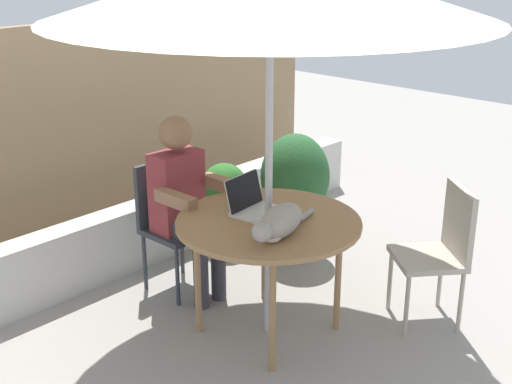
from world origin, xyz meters
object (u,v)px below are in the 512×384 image
(patio_table, at_px, (268,229))
(chair_empty, at_px, (442,244))
(person_seated, at_px, (184,197))
(potted_plant_near_fence, at_px, (295,187))
(potted_plant_by_chair, at_px, (224,198))
(cat, at_px, (279,223))
(laptop, at_px, (251,201))
(chair_occupied, at_px, (170,215))

(patio_table, height_order, chair_empty, chair_empty)
(person_seated, bearing_deg, potted_plant_near_fence, -7.65)
(potted_plant_by_chair, bearing_deg, patio_table, -123.54)
(cat, bearing_deg, chair_empty, -27.33)
(potted_plant_near_fence, bearing_deg, person_seated, 172.35)
(potted_plant_near_fence, bearing_deg, patio_table, -148.15)
(potted_plant_near_fence, bearing_deg, cat, -144.19)
(laptop, bearing_deg, chair_empty, -47.88)
(chair_occupied, relative_size, potted_plant_near_fence, 0.94)
(chair_empty, relative_size, laptop, 2.75)
(chair_empty, height_order, potted_plant_near_fence, potted_plant_near_fence)
(patio_table, height_order, chair_occupied, chair_occupied)
(chair_empty, relative_size, potted_plant_near_fence, 0.94)
(chair_occupied, relative_size, cat, 1.39)
(chair_occupied, bearing_deg, patio_table, -90.00)
(chair_empty, bearing_deg, patio_table, 139.57)
(cat, relative_size, potted_plant_by_chair, 0.97)
(chair_occupied, bearing_deg, chair_empty, -62.83)
(chair_empty, relative_size, potted_plant_by_chair, 1.35)
(chair_occupied, distance_m, chair_empty, 1.80)
(chair_empty, xyz_separation_m, potted_plant_near_fence, (0.16, 1.31, 0.01))
(chair_occupied, bearing_deg, laptop, -87.45)
(patio_table, bearing_deg, cat, -125.29)
(chair_empty, bearing_deg, potted_plant_near_fence, 82.97)
(patio_table, distance_m, laptop, 0.21)
(chair_empty, bearing_deg, cat, 152.67)
(potted_plant_near_fence, relative_size, potted_plant_by_chair, 1.43)
(laptop, bearing_deg, person_seated, 93.26)
(chair_empty, distance_m, potted_plant_by_chair, 1.84)
(patio_table, height_order, potted_plant_by_chair, patio_table)
(potted_plant_near_fence, bearing_deg, chair_occupied, 163.59)
(chair_occupied, xyz_separation_m, cat, (-0.14, -1.10, 0.30))
(chair_occupied, bearing_deg, person_seated, -90.00)
(person_seated, distance_m, laptop, 0.58)
(chair_occupied, xyz_separation_m, potted_plant_near_fence, (0.98, -0.29, 0.01))
(chair_empty, xyz_separation_m, potted_plant_by_chair, (-0.08, 1.83, -0.14))
(chair_empty, height_order, cat, cat)
(person_seated, height_order, cat, person_seated)
(patio_table, height_order, potted_plant_near_fence, potted_plant_near_fence)
(laptop, distance_m, potted_plant_by_chair, 1.26)
(chair_occupied, relative_size, potted_plant_by_chair, 1.35)
(person_seated, distance_m, potted_plant_by_chair, 0.90)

